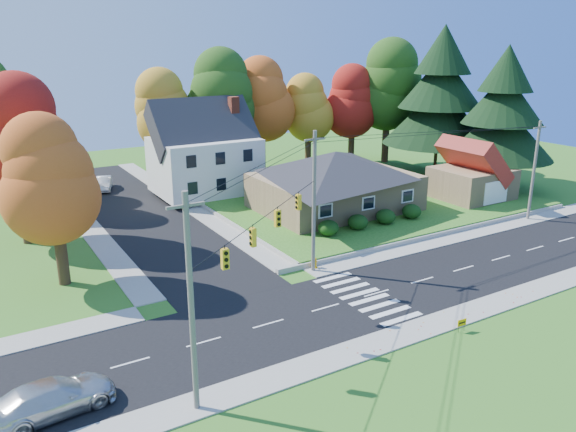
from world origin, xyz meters
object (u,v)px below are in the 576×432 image
at_px(ranch_house, 335,179).
at_px(silver_sedan, 53,398).
at_px(white_car, 104,184).
at_px(fire_hydrant, 315,263).

height_order(ranch_house, silver_sedan, ranch_house).
relative_size(white_car, fire_hydrant, 5.07).
bearing_deg(ranch_house, silver_sedan, -146.82).
xyz_separation_m(silver_sedan, fire_hydrant, (18.82, 7.79, -0.39)).
relative_size(ranch_house, fire_hydrant, 17.13).
bearing_deg(silver_sedan, white_car, -23.02).
xyz_separation_m(silver_sedan, white_car, (11.31, 38.19, -0.06)).
bearing_deg(fire_hydrant, ranch_house, 48.94).
relative_size(ranch_house, silver_sedan, 2.74).
distance_m(silver_sedan, fire_hydrant, 20.37).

